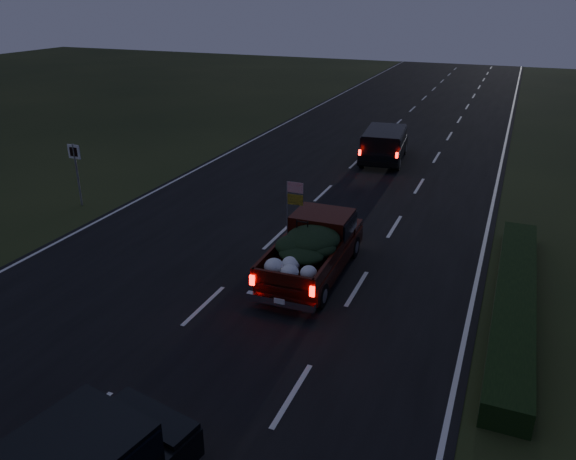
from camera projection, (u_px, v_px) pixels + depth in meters
The scene contains 6 objects.
ground at pixel (204, 306), 15.27m from camera, with size 120.00×120.00×0.00m, color black.
road_asphalt at pixel (204, 306), 15.26m from camera, with size 14.00×120.00×0.02m, color black.
hedge_row at pixel (514, 300), 14.99m from camera, with size 1.00×10.00×0.60m, color black.
route_sign at pixel (76, 165), 21.84m from camera, with size 0.55×0.08×2.50m.
pickup_truck at pixel (313, 245), 16.64m from camera, with size 1.94×4.87×2.54m.
lead_suv at pixel (384, 142), 27.89m from camera, with size 2.37×4.76×1.32m.
Camera 1 is at (7.14, -11.38, 7.88)m, focal length 35.00 mm.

